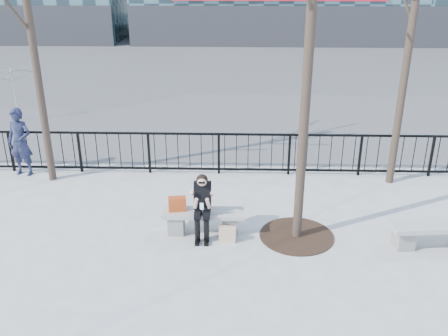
{
  "coord_description": "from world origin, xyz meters",
  "views": [
    {
      "loc": [
        0.69,
        -8.87,
        5.28
      ],
      "look_at": [
        0.4,
        0.8,
        1.1
      ],
      "focal_mm": 40.0,
      "sensor_mm": 36.0,
      "label": 1
    }
  ],
  "objects_px": {
    "bench_main": "(203,219)",
    "standing_man": "(20,142)",
    "seated_woman": "(202,207)",
    "bench_second": "(435,233)"
  },
  "relations": [
    {
      "from": "standing_man",
      "to": "bench_second",
      "type": "bearing_deg",
      "value": -9.68
    },
    {
      "from": "bench_main",
      "to": "seated_woman",
      "type": "xyz_separation_m",
      "value": [
        0.0,
        -0.16,
        0.37
      ]
    },
    {
      "from": "bench_main",
      "to": "standing_man",
      "type": "height_order",
      "value": "standing_man"
    },
    {
      "from": "seated_woman",
      "to": "standing_man",
      "type": "height_order",
      "value": "standing_man"
    },
    {
      "from": "bench_main",
      "to": "bench_second",
      "type": "bearing_deg",
      "value": -5.3
    },
    {
      "from": "bench_main",
      "to": "seated_woman",
      "type": "distance_m",
      "value": 0.4
    },
    {
      "from": "bench_second",
      "to": "standing_man",
      "type": "bearing_deg",
      "value": 155.3
    },
    {
      "from": "bench_main",
      "to": "seated_woman",
      "type": "relative_size",
      "value": 1.23
    },
    {
      "from": "seated_woman",
      "to": "standing_man",
      "type": "relative_size",
      "value": 0.76
    },
    {
      "from": "bench_main",
      "to": "standing_man",
      "type": "bearing_deg",
      "value": 149.87
    }
  ]
}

